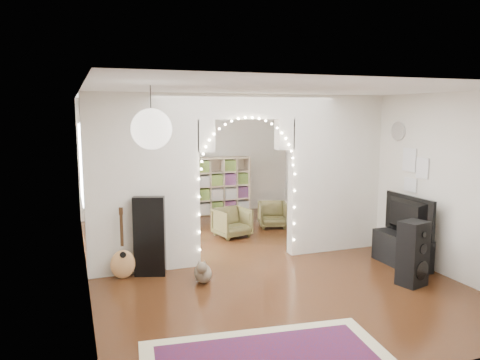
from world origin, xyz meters
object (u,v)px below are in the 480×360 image
object	(u,v)px
dining_chair_left	(232,222)
dining_chair_right	(273,215)
media_console	(402,250)
dining_table	(164,196)
floor_speaker	(413,254)
bookcase	(222,185)
acoustic_guitar	(122,253)

from	to	relation	value
dining_chair_left	dining_chair_right	size ratio (longest dim) A/B	1.05
media_console	dining_table	world-z (taller)	dining_table
media_console	dining_table	size ratio (longest dim) A/B	0.75
floor_speaker	dining_chair_left	world-z (taller)	floor_speaker
bookcase	dining_chair_right	xyz separation A→B (m)	(0.58, -1.67, -0.41)
media_console	dining_chair_left	xyz separation A→B (m)	(-1.95, 2.56, 0.03)
acoustic_guitar	dining_table	world-z (taller)	acoustic_guitar
floor_speaker	dining_table	distance (m)	5.17
bookcase	dining_chair_right	world-z (taller)	bookcase
floor_speaker	dining_chair_right	xyz separation A→B (m)	(-0.47, 3.74, -0.19)
media_console	dining_chair_right	size ratio (longest dim) A/B	1.69
acoustic_guitar	dining_table	bearing A→B (deg)	89.36
media_console	dining_table	bearing A→B (deg)	129.57
acoustic_guitar	floor_speaker	xyz separation A→B (m)	(3.79, -1.66, 0.06)
media_console	bookcase	world-z (taller)	bookcase
media_console	dining_table	xyz separation A→B (m)	(-3.06, 3.69, 0.43)
media_console	bookcase	xyz separation A→B (m)	(-1.47, 4.66, 0.43)
bookcase	dining_chair_right	size ratio (longest dim) A/B	2.29
acoustic_guitar	media_console	size ratio (longest dim) A/B	0.90
dining_chair_left	floor_speaker	bearing A→B (deg)	-78.58
acoustic_guitar	floor_speaker	distance (m)	4.13
dining_chair_left	acoustic_guitar	bearing A→B (deg)	-157.16
acoustic_guitar	dining_chair_right	distance (m)	3.92
media_console	dining_chair_right	bearing A→B (deg)	106.47
bookcase	dining_table	world-z (taller)	bookcase
media_console	bookcase	distance (m)	4.90
dining_chair_right	dining_chair_left	bearing A→B (deg)	-142.26
dining_chair_left	dining_chair_right	xyz separation A→B (m)	(1.06, 0.43, -0.01)
dining_table	dining_chair_left	world-z (taller)	dining_table
acoustic_guitar	floor_speaker	bearing A→B (deg)	-1.85
dining_table	bookcase	bearing A→B (deg)	19.77
bookcase	dining_chair_left	xyz separation A→B (m)	(-0.48, -2.10, -0.39)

